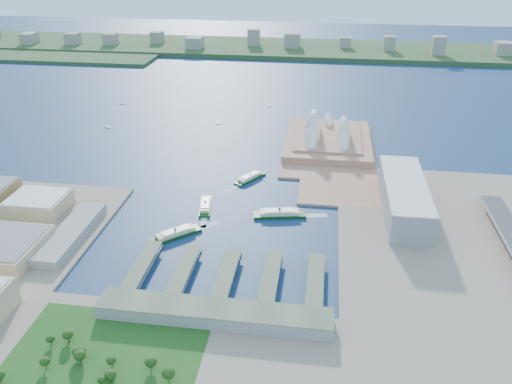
# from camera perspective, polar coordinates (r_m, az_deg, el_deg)

# --- Properties ---
(ground) EXTENTS (3000.00, 3000.00, 0.00)m
(ground) POSITION_cam_1_polar(r_m,az_deg,el_deg) (548.12, -3.29, -5.05)
(ground) COLOR #10244B
(ground) RESTS_ON ground
(east_land) EXTENTS (240.00, 500.00, 3.00)m
(east_land) POSITION_cam_1_polar(r_m,az_deg,el_deg) (518.16, 22.95, -9.46)
(east_land) COLOR gray
(east_land) RESTS_ON ground
(peninsula) EXTENTS (135.00, 220.00, 3.00)m
(peninsula) POSITION_cam_1_polar(r_m,az_deg,el_deg) (770.45, 8.34, 4.82)
(peninsula) COLOR #A6735A
(peninsula) RESTS_ON ground
(far_shore) EXTENTS (2200.00, 260.00, 12.00)m
(far_shore) POSITION_cam_1_polar(r_m,az_deg,el_deg) (1464.50, 4.30, 16.01)
(far_shore) COLOR #2D4926
(far_shore) RESTS_ON ground
(opera_house) EXTENTS (134.00, 180.00, 58.00)m
(opera_house) POSITION_cam_1_polar(r_m,az_deg,el_deg) (778.17, 8.33, 7.46)
(opera_house) COLOR white
(opera_house) RESTS_ON peninsula
(toaster_building) EXTENTS (45.00, 155.00, 35.00)m
(toaster_building) POSITION_cam_1_polar(r_m,az_deg,el_deg) (606.95, 16.55, -0.58)
(toaster_building) COLOR gray
(toaster_building) RESTS_ON east_land
(ferry_wharves) EXTENTS (184.00, 90.00, 9.30)m
(ferry_wharves) POSITION_cam_1_polar(r_m,az_deg,el_deg) (482.65, -3.37, -9.45)
(ferry_wharves) COLOR #4C5842
(ferry_wharves) RESTS_ON ground
(terminal_building) EXTENTS (200.00, 28.00, 12.00)m
(terminal_building) POSITION_cam_1_polar(r_m,az_deg,el_deg) (434.24, -4.81, -13.69)
(terminal_building) COLOR gray
(terminal_building) RESTS_ON south_land
(park) EXTENTS (150.00, 110.00, 16.00)m
(park) POSITION_cam_1_polar(r_m,az_deg,el_deg) (416.19, -17.14, -16.93)
(park) COLOR #194714
(park) RESTS_ON south_land
(far_skyline) EXTENTS (1900.00, 140.00, 55.00)m
(far_skyline) POSITION_cam_1_polar(r_m,az_deg,el_deg) (1438.64, 4.29, 17.16)
(far_skyline) COLOR gray
(far_skyline) RESTS_ON far_shore
(ferry_a) EXTENTS (21.32, 52.49, 9.65)m
(ferry_a) POSITION_cam_1_polar(r_m,az_deg,el_deg) (603.16, -5.82, -1.37)
(ferry_a) COLOR #0E3915
(ferry_a) RESTS_ON ground
(ferry_b) EXTENTS (38.43, 48.97, 9.50)m
(ferry_b) POSITION_cam_1_polar(r_m,az_deg,el_deg) (668.46, -0.69, 1.79)
(ferry_b) COLOR #0E3915
(ferry_b) RESTS_ON ground
(ferry_c) EXTENTS (52.27, 49.04, 10.81)m
(ferry_c) POSITION_cam_1_polar(r_m,az_deg,el_deg) (550.79, -9.19, -4.56)
(ferry_c) COLOR #0E3915
(ferry_c) RESTS_ON ground
(ferry_d) EXTENTS (62.55, 26.37, 11.49)m
(ferry_d) POSITION_cam_1_polar(r_m,az_deg,el_deg) (581.74, 2.71, -2.30)
(ferry_d) COLOR #0E3915
(ferry_d) RESTS_ON ground
(boat_a) EXTENTS (12.25, 11.86, 2.63)m
(boat_a) POSITION_cam_1_polar(r_m,az_deg,el_deg) (892.83, -16.62, 7.13)
(boat_a) COLOR white
(boat_a) RESTS_ON ground
(boat_b) EXTENTS (8.99, 6.35, 2.30)m
(boat_b) POSITION_cam_1_polar(r_m,az_deg,el_deg) (877.27, -4.30, 7.85)
(boat_b) COLOR white
(boat_b) RESTS_ON ground
(boat_c) EXTENTS (6.59, 12.26, 2.65)m
(boat_c) POSITION_cam_1_polar(r_m,az_deg,el_deg) (898.50, 12.26, 7.78)
(boat_c) COLOR white
(boat_c) RESTS_ON ground
(boat_d) EXTENTS (15.06, 6.02, 2.48)m
(boat_d) POSITION_cam_1_polar(r_m,az_deg,el_deg) (1017.32, -14.99, 9.77)
(boat_d) COLOR white
(boat_d) RESTS_ON ground
(boat_e) EXTENTS (8.68, 13.17, 3.09)m
(boat_e) POSITION_cam_1_polar(r_m,az_deg,el_deg) (969.59, 1.47, 9.86)
(boat_e) COLOR white
(boat_e) RESTS_ON ground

